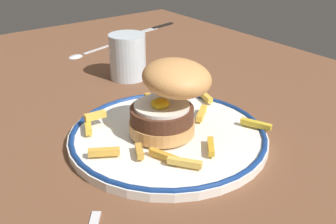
# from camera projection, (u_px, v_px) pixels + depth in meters

# --- Properties ---
(ground_plane) EXTENTS (1.33, 1.01, 0.04)m
(ground_plane) POSITION_uv_depth(u_px,v_px,m) (151.00, 136.00, 0.65)
(ground_plane) COLOR brown
(dinner_plate) EXTENTS (0.29, 0.29, 0.02)m
(dinner_plate) POSITION_uv_depth(u_px,v_px,m) (168.00, 135.00, 0.59)
(dinner_plate) COLOR white
(dinner_plate) RESTS_ON ground_plane
(burger) EXTENTS (0.13, 0.13, 0.11)m
(burger) POSITION_uv_depth(u_px,v_px,m) (169.00, 97.00, 0.56)
(burger) COLOR tan
(burger) RESTS_ON dinner_plate
(fries_pile) EXTENTS (0.22, 0.25, 0.02)m
(fries_pile) POSITION_uv_depth(u_px,v_px,m) (167.00, 124.00, 0.60)
(fries_pile) COLOR gold
(fries_pile) RESTS_ON dinner_plate
(water_glass) EXTENTS (0.07, 0.07, 0.09)m
(water_glass) POSITION_uv_depth(u_px,v_px,m) (128.00, 59.00, 0.81)
(water_glass) COLOR silver
(water_glass) RESTS_ON ground_plane
(knife) EXTENTS (0.05, 0.18, 0.01)m
(knife) POSITION_uv_depth(u_px,v_px,m) (154.00, 28.00, 1.16)
(knife) COLOR black
(knife) RESTS_ON ground_plane
(spoon) EXTENTS (0.05, 0.13, 0.01)m
(spoon) POSITION_uv_depth(u_px,v_px,m) (80.00, 54.00, 0.95)
(spoon) COLOR silver
(spoon) RESTS_ON ground_plane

